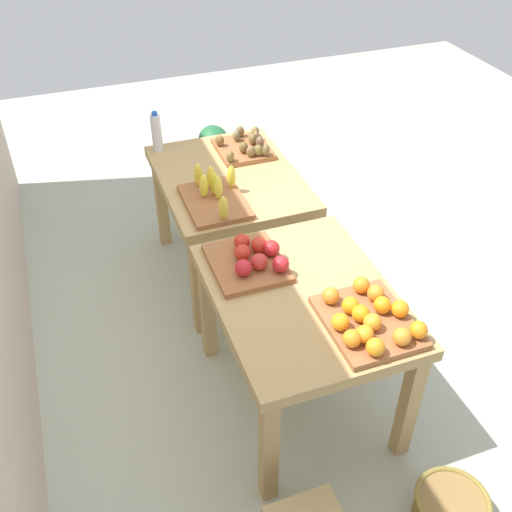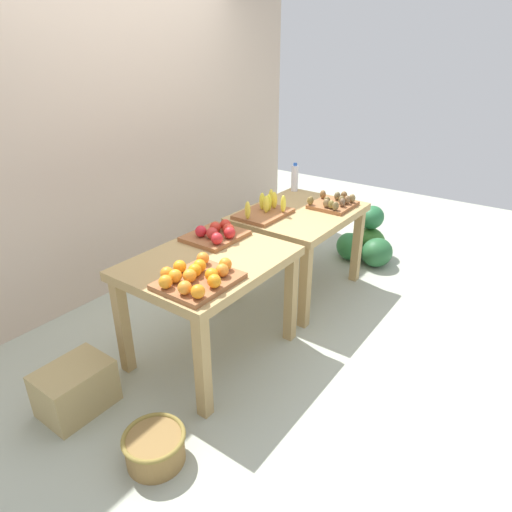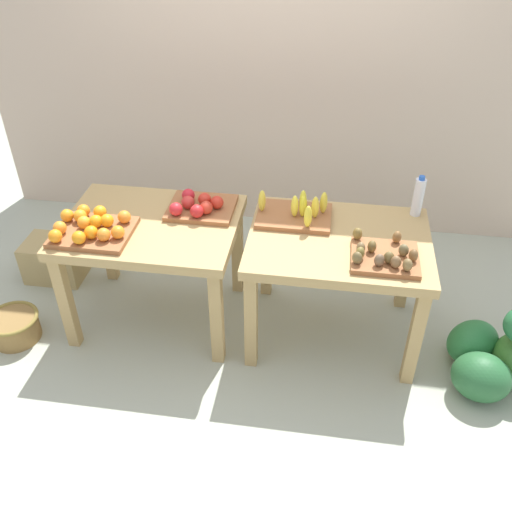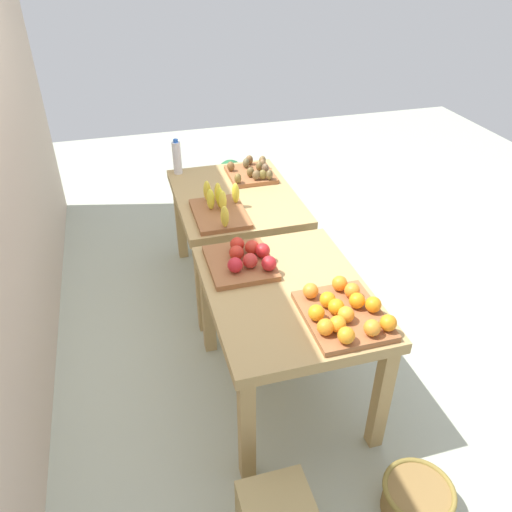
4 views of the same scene
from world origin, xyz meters
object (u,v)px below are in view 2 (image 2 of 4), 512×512
at_px(display_table_left, 209,273).
at_px(watermelon_pile, 367,241).
at_px(display_table_right, 299,223).
at_px(cardboard_produce_box, 76,388).
at_px(wicker_basket, 155,447).
at_px(banana_crate, 265,210).
at_px(apple_bin, 217,234).
at_px(orange_bin, 197,277).
at_px(kiwi_bin, 334,203).
at_px(water_bottle, 295,178).

height_order(display_table_left, watermelon_pile, display_table_left).
relative_size(display_table_right, cardboard_produce_box, 2.60).
bearing_deg(wicker_basket, banana_crate, 16.73).
bearing_deg(apple_bin, orange_bin, -149.32).
distance_m(kiwi_bin, watermelon_pile, 0.93).
bearing_deg(display_table_left, apple_bin, 30.60).
bearing_deg(kiwi_bin, wicker_basket, -175.75).
height_order(water_bottle, watermelon_pile, water_bottle).
height_order(orange_bin, apple_bin, apple_bin).
xyz_separation_m(water_bottle, wicker_basket, (-2.42, -0.67, -0.76)).
relative_size(display_table_right, watermelon_pile, 1.57).
height_order(apple_bin, wicker_basket, apple_bin).
bearing_deg(apple_bin, watermelon_pile, -12.38).
distance_m(orange_bin, watermelon_pile, 2.44).
bearing_deg(orange_bin, cardboard_produce_box, 140.56).
height_order(orange_bin, water_bottle, water_bottle).
distance_m(display_table_left, watermelon_pile, 2.14).
xyz_separation_m(display_table_left, watermelon_pile, (2.07, -0.24, -0.44)).
bearing_deg(watermelon_pile, water_bottle, 132.20).
bearing_deg(water_bottle, banana_crate, -167.29).
bearing_deg(kiwi_bin, display_table_left, 172.20).
bearing_deg(orange_bin, watermelon_pile, -1.63).
bearing_deg(watermelon_pile, cardboard_produce_box, 169.60).
distance_m(display_table_left, kiwi_bin, 1.38).
bearing_deg(cardboard_produce_box, display_table_right, -8.60).
relative_size(display_table_left, wicker_basket, 3.21).
xyz_separation_m(display_table_left, banana_crate, (0.86, 0.16, 0.15)).
relative_size(display_table_right, banana_crate, 2.34).
height_order(watermelon_pile, wicker_basket, watermelon_pile).
bearing_deg(orange_bin, wicker_basket, -162.41).
distance_m(display_table_left, banana_crate, 0.88).
height_order(apple_bin, watermelon_pile, apple_bin).
bearing_deg(kiwi_bin, watermelon_pile, -4.25).
height_order(display_table_left, apple_bin, apple_bin).
relative_size(display_table_left, display_table_right, 1.00).
distance_m(apple_bin, wicker_basket, 1.40).
distance_m(banana_crate, wicker_basket, 1.91).
xyz_separation_m(water_bottle, watermelon_pile, (0.51, -0.56, -0.67)).
distance_m(display_table_left, display_table_right, 1.12).
height_order(display_table_left, cardboard_produce_box, display_table_left).
height_order(apple_bin, kiwi_bin, apple_bin).
bearing_deg(banana_crate, apple_bin, -179.48).
xyz_separation_m(display_table_right, orange_bin, (-1.41, -0.17, 0.15)).
distance_m(apple_bin, watermelon_pile, 1.94).
distance_m(display_table_right, water_bottle, 0.60).
distance_m(watermelon_pile, cardboard_produce_box, 2.99).
height_order(watermelon_pile, cardboard_produce_box, watermelon_pile).
height_order(apple_bin, cardboard_produce_box, apple_bin).
bearing_deg(banana_crate, kiwi_bin, -34.83).
bearing_deg(kiwi_bin, orange_bin, 179.52).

